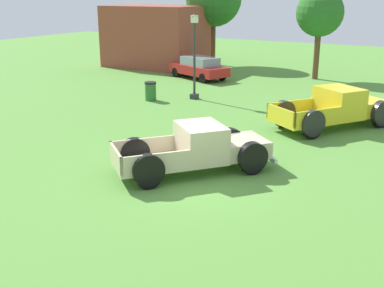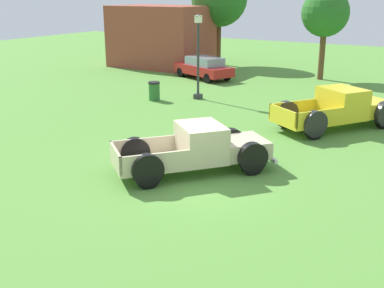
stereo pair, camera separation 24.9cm
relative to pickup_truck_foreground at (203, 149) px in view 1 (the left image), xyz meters
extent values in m
plane|color=#548C38|center=(0.05, -0.64, -0.71)|extent=(80.00, 80.00, 0.00)
cube|color=#C6B793|center=(0.84, 0.99, -0.07)|extent=(2.06, 2.06, 0.53)
cube|color=silver|center=(1.32, 1.56, -0.07)|extent=(1.05, 0.90, 0.45)
sphere|color=silver|center=(0.85, 1.92, -0.05)|extent=(0.19, 0.19, 0.19)
sphere|color=silver|center=(1.75, 1.16, -0.05)|extent=(0.19, 0.19, 0.19)
cube|color=#C6B793|center=(-0.04, -0.05, 0.22)|extent=(2.05, 2.00, 1.11)
cube|color=#8C9EA8|center=(0.34, 0.40, 0.46)|extent=(1.09, 0.93, 0.49)
cube|color=#C6B793|center=(-1.10, -1.30, -0.29)|extent=(2.55, 2.60, 0.10)
cube|color=#C6B793|center=(-1.69, -0.80, 0.02)|extent=(1.37, 1.60, 0.53)
cube|color=#C6B793|center=(-0.51, -1.80, 0.02)|extent=(1.37, 1.60, 0.53)
cube|color=#C6B793|center=(-1.73, -2.05, 0.02)|extent=(1.29, 1.10, 0.53)
cylinder|color=black|center=(0.21, 1.51, -0.34)|extent=(0.64, 0.70, 0.74)
cylinder|color=#B7B7BC|center=(0.21, 1.52, -0.34)|extent=(0.37, 0.37, 0.29)
cylinder|color=black|center=(0.21, 1.51, -0.15)|extent=(0.81, 0.88, 0.93)
cylinder|color=black|center=(1.46, 0.46, -0.34)|extent=(0.64, 0.70, 0.74)
cylinder|color=#B7B7BC|center=(1.46, 0.46, -0.34)|extent=(0.37, 0.37, 0.29)
cylinder|color=black|center=(1.46, 0.46, -0.15)|extent=(0.81, 0.88, 0.93)
cylinder|color=black|center=(-1.88, -0.96, -0.34)|extent=(0.64, 0.70, 0.74)
cylinder|color=#B7B7BC|center=(-1.88, -0.96, -0.34)|extent=(0.37, 0.37, 0.29)
cylinder|color=black|center=(-1.88, -0.96, -0.15)|extent=(0.81, 0.88, 0.93)
cylinder|color=black|center=(-0.64, -2.01, -0.34)|extent=(0.64, 0.70, 0.74)
cylinder|color=#B7B7BC|center=(-0.63, -2.02, -0.34)|extent=(0.37, 0.37, 0.29)
cylinder|color=black|center=(-0.64, -2.01, -0.15)|extent=(0.81, 0.88, 0.93)
cube|color=silver|center=(1.34, 1.59, -0.38)|extent=(1.41, 1.21, 0.12)
cube|color=yellow|center=(3.18, 8.42, -0.01)|extent=(2.22, 2.21, 0.58)
cube|color=silver|center=(3.63, 9.10, -0.01)|extent=(1.24, 0.86, 0.49)
sphere|color=silver|center=(3.08, 9.44, 0.01)|extent=(0.21, 0.21, 0.21)
cube|color=yellow|center=(2.36, 7.19, 0.30)|extent=(2.23, 2.12, 1.21)
cube|color=#8C9EA8|center=(2.71, 7.73, 0.57)|extent=(1.29, 0.88, 0.53)
cube|color=yellow|center=(1.36, 5.70, -0.25)|extent=(2.70, 2.83, 0.11)
cube|color=yellow|center=(0.66, 6.17, 0.09)|extent=(1.30, 1.89, 0.58)
cube|color=yellow|center=(2.06, 5.23, 0.09)|extent=(1.30, 1.89, 0.58)
cube|color=yellow|center=(0.76, 4.81, 0.09)|extent=(1.51, 1.05, 0.58)
cylinder|color=black|center=(2.44, 8.91, -0.30)|extent=(0.64, 0.80, 0.80)
cylinder|color=#B7B7BC|center=(2.43, 8.92, -0.30)|extent=(0.39, 0.41, 0.32)
cylinder|color=black|center=(2.44, 8.91, -0.10)|extent=(0.81, 1.01, 1.01)
cylinder|color=black|center=(3.92, 7.93, -0.30)|extent=(0.64, 0.80, 0.80)
cylinder|color=#B7B7BC|center=(3.92, 7.92, -0.30)|extent=(0.39, 0.41, 0.32)
cylinder|color=black|center=(3.92, 7.93, -0.10)|extent=(0.81, 1.01, 1.01)
cylinder|color=black|center=(0.47, 5.97, -0.30)|extent=(0.64, 0.80, 0.80)
cylinder|color=#B7B7BC|center=(0.46, 5.98, -0.30)|extent=(0.39, 0.41, 0.32)
cylinder|color=black|center=(0.47, 5.97, -0.10)|extent=(0.81, 1.01, 1.01)
cylinder|color=black|center=(1.95, 4.99, -0.30)|extent=(0.64, 0.80, 0.80)
cylinder|color=#B7B7BC|center=(1.96, 4.98, -0.30)|extent=(0.39, 0.41, 0.32)
cylinder|color=black|center=(1.95, 4.99, -0.10)|extent=(0.81, 1.01, 1.01)
cube|color=silver|center=(3.65, 9.13, -0.34)|extent=(1.66, 1.16, 0.13)
cube|color=#B21E1E|center=(-8.08, 14.21, -0.12)|extent=(4.48, 3.15, 0.57)
cube|color=#7F939E|center=(-7.95, 14.15, 0.42)|extent=(2.69, 2.20, 0.52)
cylinder|color=black|center=(-9.67, 14.04, -0.40)|extent=(0.63, 0.40, 0.60)
cylinder|color=black|center=(-9.10, 15.44, -0.40)|extent=(0.63, 0.40, 0.60)
cylinder|color=black|center=(-7.06, 12.97, -0.40)|extent=(0.63, 0.40, 0.60)
cylinder|color=black|center=(-6.49, 14.37, -0.40)|extent=(0.63, 0.40, 0.60)
cube|color=#2D2D33|center=(-5.37, 8.91, -0.58)|extent=(0.36, 0.36, 0.25)
cylinder|color=#2D2D33|center=(-5.37, 8.91, 1.33)|extent=(0.12, 0.12, 3.57)
cube|color=#F2EACC|center=(-5.37, 8.91, 3.30)|extent=(0.28, 0.28, 0.36)
cone|color=#2D2D33|center=(-5.37, 8.91, 3.48)|extent=(0.32, 0.32, 0.14)
cylinder|color=#2D6B2D|center=(-7.10, 7.46, -0.28)|extent=(0.56, 0.56, 0.85)
cylinder|color=black|center=(-7.10, 7.46, 0.19)|extent=(0.59, 0.59, 0.10)
cylinder|color=brown|center=(-10.19, 20.21, 0.94)|extent=(0.36, 0.36, 3.28)
cylinder|color=brown|center=(-1.65, 17.83, 0.78)|extent=(0.36, 0.36, 2.97)
sphere|color=#286623|center=(-1.65, 17.83, 3.35)|extent=(2.88, 2.88, 2.88)
cube|color=brown|center=(-13.36, 17.23, 1.46)|extent=(6.75, 4.57, 4.33)
camera|label=1|loc=(6.66, -12.23, 4.61)|focal=44.80mm
camera|label=2|loc=(6.87, -12.10, 4.61)|focal=44.80mm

